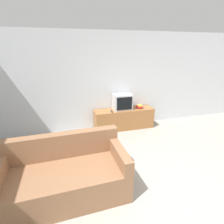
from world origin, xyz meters
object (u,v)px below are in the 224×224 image
Objects in this scene: television at (122,102)px; couch at (65,177)px; tv_stand at (124,119)px; book_stack at (139,106)px; remote_on_stand at (112,111)px.

couch is (-1.62, -2.09, -0.47)m from television.
television reaches higher than tv_stand.
tv_stand is 3.30× the size of television.
book_stack is at bearing -4.59° from television.
television is at bearing 145.66° from tv_stand.
television is at bearing 20.00° from remote_on_stand.
tv_stand is 2.65m from couch.
television reaches higher than couch.
tv_stand is 0.50m from remote_on_stand.
television reaches higher than book_stack.
couch reaches higher than remote_on_stand.
couch is 10.36× the size of remote_on_stand.
book_stack is 0.85m from remote_on_stand.
tv_stand is 7.67× the size of book_stack.
book_stack is (0.51, -0.04, -0.17)m from television.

